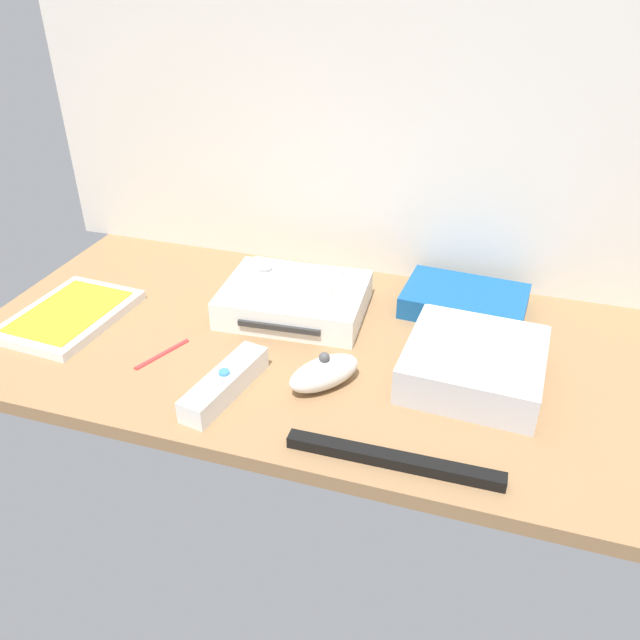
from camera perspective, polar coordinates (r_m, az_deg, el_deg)
name	(u,v)px	position (r cm, az deg, el deg)	size (l,w,h in cm)	color
ground_plane	(320,350)	(90.66, 0.00, -2.69)	(100.00, 48.00, 2.00)	#936D47
back_wall	(371,72)	(100.30, 4.54, 21.12)	(110.00, 1.20, 64.00)	silver
game_console	(295,299)	(96.54, -2.28, 1.84)	(21.98, 17.52, 4.40)	white
mini_computer	(474,363)	(84.07, 13.53, -3.77)	(17.92, 17.92, 5.30)	silver
game_case	(70,315)	(102.33, -21.37, 0.40)	(14.86, 19.88, 1.56)	white
network_router	(464,301)	(99.50, 12.74, 1.66)	(18.79, 13.27, 3.40)	#145193
remote_wand	(225,383)	(81.09, -8.44, -5.60)	(6.09, 15.20, 3.40)	white
remote_nunchuk	(324,373)	(81.10, 0.38, -4.73)	(9.75, 10.52, 5.10)	white
remote_classic_pad	(291,279)	(95.38, -2.63, 3.63)	(14.46, 8.11, 2.40)	white
sensor_bar	(393,460)	(71.62, 6.55, -12.24)	(24.00, 1.80, 1.40)	black
stylus_pen	(162,353)	(90.38, -13.89, -2.84)	(0.70, 0.70, 9.00)	red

